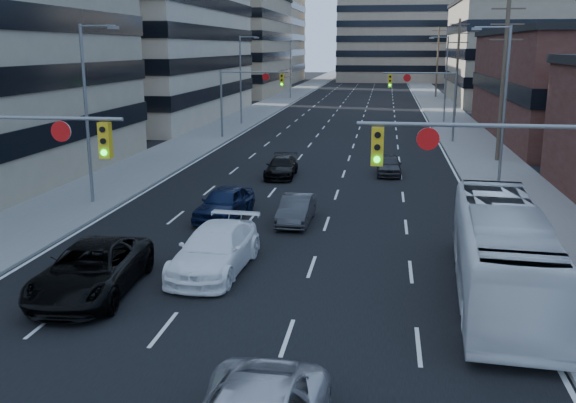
% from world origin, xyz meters
% --- Properties ---
extents(road_surface, '(18.00, 300.00, 0.02)m').
position_xyz_m(road_surface, '(0.00, 130.00, 0.01)').
color(road_surface, black).
rests_on(road_surface, ground).
extents(sidewalk_left, '(5.00, 300.00, 0.15)m').
position_xyz_m(sidewalk_left, '(-11.50, 130.00, 0.07)').
color(sidewalk_left, slate).
rests_on(sidewalk_left, ground).
extents(sidewalk_right, '(5.00, 300.00, 0.15)m').
position_xyz_m(sidewalk_right, '(11.50, 130.00, 0.07)').
color(sidewalk_right, slate).
rests_on(sidewalk_right, ground).
extents(office_left_far, '(20.00, 30.00, 16.00)m').
position_xyz_m(office_left_far, '(-24.00, 100.00, 8.00)').
color(office_left_far, gray).
rests_on(office_left_far, ground).
extents(office_right_far, '(22.00, 28.00, 14.00)m').
position_xyz_m(office_right_far, '(25.00, 88.00, 7.00)').
color(office_right_far, gray).
rests_on(office_right_far, ground).
extents(bg_block_left, '(24.00, 24.00, 20.00)m').
position_xyz_m(bg_block_left, '(-28.00, 140.00, 10.00)').
color(bg_block_left, '#ADA089').
rests_on(bg_block_left, ground).
extents(bg_block_right, '(22.00, 22.00, 12.00)m').
position_xyz_m(bg_block_right, '(32.00, 130.00, 6.00)').
color(bg_block_right, gray).
rests_on(bg_block_right, ground).
extents(signal_near_left, '(6.59, 0.33, 6.00)m').
position_xyz_m(signal_near_left, '(-7.45, 8.00, 4.33)').
color(signal_near_left, slate).
rests_on(signal_near_left, ground).
extents(signal_near_right, '(6.59, 0.33, 6.00)m').
position_xyz_m(signal_near_right, '(7.45, 8.00, 4.33)').
color(signal_near_right, slate).
rests_on(signal_near_right, ground).
extents(signal_far_left, '(6.09, 0.33, 6.00)m').
position_xyz_m(signal_far_left, '(-7.68, 45.00, 4.30)').
color(signal_far_left, slate).
rests_on(signal_far_left, ground).
extents(signal_far_right, '(6.09, 0.33, 6.00)m').
position_xyz_m(signal_far_right, '(7.68, 45.00, 4.30)').
color(signal_far_right, slate).
rests_on(signal_far_right, ground).
extents(utility_pole_block, '(2.20, 0.28, 11.00)m').
position_xyz_m(utility_pole_block, '(12.20, 36.00, 5.78)').
color(utility_pole_block, '#4C3D2D').
rests_on(utility_pole_block, ground).
extents(utility_pole_midblock, '(2.20, 0.28, 11.00)m').
position_xyz_m(utility_pole_midblock, '(12.20, 66.00, 5.78)').
color(utility_pole_midblock, '#4C3D2D').
rests_on(utility_pole_midblock, ground).
extents(utility_pole_distant, '(2.20, 0.28, 11.00)m').
position_xyz_m(utility_pole_distant, '(12.20, 96.00, 5.78)').
color(utility_pole_distant, '#4C3D2D').
rests_on(utility_pole_distant, ground).
extents(streetlight_left_near, '(2.03, 0.22, 9.00)m').
position_xyz_m(streetlight_left_near, '(-10.34, 20.00, 5.05)').
color(streetlight_left_near, slate).
rests_on(streetlight_left_near, ground).
extents(streetlight_left_mid, '(2.03, 0.22, 9.00)m').
position_xyz_m(streetlight_left_mid, '(-10.34, 55.00, 5.05)').
color(streetlight_left_mid, slate).
rests_on(streetlight_left_mid, ground).
extents(streetlight_left_far, '(2.03, 0.22, 9.00)m').
position_xyz_m(streetlight_left_far, '(-10.34, 90.00, 5.05)').
color(streetlight_left_far, slate).
rests_on(streetlight_left_far, ground).
extents(streetlight_right_near, '(2.03, 0.22, 9.00)m').
position_xyz_m(streetlight_right_near, '(10.34, 25.00, 5.05)').
color(streetlight_right_near, slate).
rests_on(streetlight_right_near, ground).
extents(streetlight_right_far, '(2.03, 0.22, 9.00)m').
position_xyz_m(streetlight_right_far, '(10.34, 60.00, 5.05)').
color(streetlight_right_far, slate).
rests_on(streetlight_right_far, ground).
extents(black_pickup, '(3.15, 6.11, 1.65)m').
position_xyz_m(black_pickup, '(-5.04, 8.33, 0.82)').
color(black_pickup, black).
rests_on(black_pickup, ground).
extents(white_van, '(2.62, 5.75, 1.63)m').
position_xyz_m(white_van, '(-1.60, 11.07, 0.82)').
color(white_van, white).
rests_on(white_van, ground).
extents(transit_bus, '(3.28, 11.03, 3.03)m').
position_xyz_m(transit_bus, '(8.11, 9.99, 1.51)').
color(transit_bus, silver).
rests_on(transit_bus, ground).
extents(sedan_blue, '(2.40, 4.69, 1.53)m').
position_xyz_m(sedan_blue, '(-3.05, 18.20, 0.76)').
color(sedan_blue, '#0D1734').
rests_on(sedan_blue, ground).
extents(sedan_grey_center, '(1.45, 3.90, 1.28)m').
position_xyz_m(sedan_grey_center, '(0.40, 17.94, 0.64)').
color(sedan_grey_center, '#333335').
rests_on(sedan_grey_center, ground).
extents(sedan_black_far, '(1.85, 4.37, 1.26)m').
position_xyz_m(sedan_black_far, '(-2.00, 28.52, 0.63)').
color(sedan_black_far, black).
rests_on(sedan_black_far, ground).
extents(sedan_grey_right, '(1.57, 3.80, 1.29)m').
position_xyz_m(sedan_grey_right, '(4.64, 30.20, 0.64)').
color(sedan_grey_right, '#2B2B2D').
rests_on(sedan_grey_right, ground).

